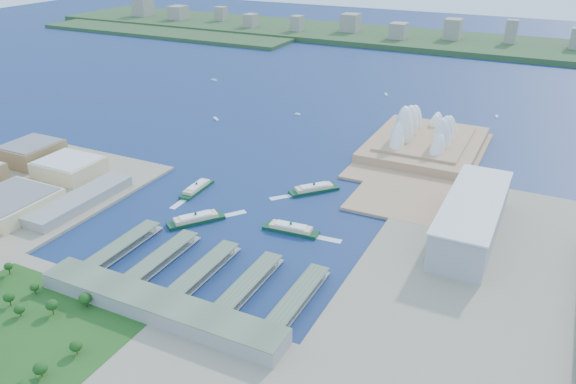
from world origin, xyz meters
The scene contains 20 objects.
ground centered at (0.00, 0.00, 0.00)m, with size 3000.00×3000.00×0.00m, color #101D4D.
south_land centered at (0.00, -210.00, 1.50)m, with size 720.00×180.00×3.00m, color gray.
east_land centered at (240.00, -50.00, 1.50)m, with size 240.00×500.00×3.00m, color gray.
peninsula centered at (107.50, 260.00, 1.50)m, with size 135.00×220.00×3.00m, color tan.
far_shore centered at (0.00, 980.00, 6.00)m, with size 2200.00×260.00×12.00m, color #2D4926.
opera_house centered at (105.00, 280.00, 32.00)m, with size 134.00×180.00×58.00m, color white, non-canonical shape.
toaster_building centered at (195.00, 80.00, 20.50)m, with size 45.00×155.00×35.00m, color gray.
ferry_wharves centered at (14.00, -75.00, 4.65)m, with size 184.00×90.00×9.30m, color #51624A, non-canonical shape.
terminal_building centered at (15.00, -135.00, 9.00)m, with size 200.00×28.00×12.00m, color gray.
park centered at (-60.00, -190.00, 11.00)m, with size 150.00×110.00×16.00m, color #194714, non-canonical shape.
far_skyline centered at (0.00, 960.00, 39.50)m, with size 1900.00×140.00×55.00m, color gray, non-canonical shape.
ferry_a centered at (-83.45, 54.15, 4.74)m, with size 12.77×50.18×9.49m, color #0E3A1F, non-canonical shape.
ferry_b centered at (29.61, 107.40, 5.08)m, with size 13.68×53.74×10.16m, color #0E3A1F, non-canonical shape.
ferry_c centered at (-43.88, -4.44, 5.21)m, with size 14.03×55.10×10.42m, color #0E3A1F, non-canonical shape.
ferry_d centered at (45.30, 19.19, 4.98)m, with size 13.41×52.67×9.96m, color #0E3A1F, non-canonical shape.
boat_a centered at (-196.76, 266.23, 1.41)m, with size 3.65×14.60×2.82m, color white, non-canonical shape.
boat_b centered at (-100.50, 340.38, 1.15)m, with size 2.99×8.55×2.31m, color white, non-canonical shape.
boat_c centered at (167.79, 459.54, 1.31)m, with size 3.40×11.65×2.62m, color white, non-canonical shape.
boat_d centered at (-323.29, 455.31, 1.19)m, with size 3.09×14.14×2.39m, color white, non-canonical shape.
boat_e centered at (-13.91, 500.45, 1.50)m, with size 3.88×12.19×2.99m, color white, non-canonical shape.
Camera 1 is at (243.37, -387.03, 257.68)m, focal length 35.00 mm.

